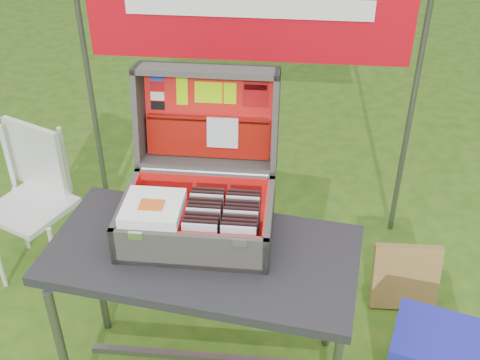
# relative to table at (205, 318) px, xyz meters

# --- Properties ---
(table) EXTENTS (1.24, 0.74, 0.73)m
(table) POSITION_rel_table_xyz_m (0.00, 0.00, 0.00)
(table) COLOR black
(table) RESTS_ON ground
(table_top) EXTENTS (1.24, 0.74, 0.04)m
(table_top) POSITION_rel_table_xyz_m (0.00, 0.00, 0.35)
(table_top) COLOR black
(table_top) RESTS_ON ground
(table_leg_fl) EXTENTS (0.04, 0.04, 0.69)m
(table_leg_fl) POSITION_rel_table_xyz_m (-0.53, -0.23, -0.02)
(table_leg_fl) COLOR #59595B
(table_leg_fl) RESTS_ON ground
(table_leg_bl) EXTENTS (0.04, 0.04, 0.69)m
(table_leg_bl) POSITION_rel_table_xyz_m (-0.53, 0.23, -0.02)
(table_leg_bl) COLOR #59595B
(table_leg_bl) RESTS_ON ground
(table_leg_br) EXTENTS (0.04, 0.04, 0.69)m
(table_leg_br) POSITION_rel_table_xyz_m (0.53, 0.23, -0.02)
(table_leg_br) COLOR #59595B
(table_leg_br) RESTS_ON ground
(table_brace) EXTENTS (1.02, 0.03, 0.03)m
(table_brace) POSITION_rel_table_xyz_m (-0.00, 0.00, -0.25)
(table_brace) COLOR #59595B
(table_brace) RESTS_ON ground
(suitcase) EXTENTS (0.58, 0.57, 0.55)m
(suitcase) POSITION_rel_table_xyz_m (-0.03, 0.16, 0.64)
(suitcase) COLOR #524F4A
(suitcase) RESTS_ON table
(suitcase_base_bottom) EXTENTS (0.58, 0.41, 0.02)m
(suitcase_base_bottom) POSITION_rel_table_xyz_m (-0.03, 0.10, 0.38)
(suitcase_base_bottom) COLOR #524F4A
(suitcase_base_bottom) RESTS_ON table_top
(suitcase_base_wall_front) EXTENTS (0.58, 0.02, 0.15)m
(suitcase_base_wall_front) POSITION_rel_table_xyz_m (-0.03, -0.10, 0.44)
(suitcase_base_wall_front) COLOR #524F4A
(suitcase_base_wall_front) RESTS_ON table_top
(suitcase_base_wall_back) EXTENTS (0.58, 0.02, 0.15)m
(suitcase_base_wall_back) POSITION_rel_table_xyz_m (-0.03, 0.29, 0.44)
(suitcase_base_wall_back) COLOR #524F4A
(suitcase_base_wall_back) RESTS_ON table_top
(suitcase_base_wall_left) EXTENTS (0.02, 0.41, 0.15)m
(suitcase_base_wall_left) POSITION_rel_table_xyz_m (-0.31, 0.10, 0.44)
(suitcase_base_wall_left) COLOR #524F4A
(suitcase_base_wall_left) RESTS_ON table_top
(suitcase_base_wall_right) EXTENTS (0.02, 0.41, 0.15)m
(suitcase_base_wall_right) POSITION_rel_table_xyz_m (0.25, 0.10, 0.44)
(suitcase_base_wall_right) COLOR #524F4A
(suitcase_base_wall_right) RESTS_ON table_top
(suitcase_liner_floor) EXTENTS (0.53, 0.37, 0.01)m
(suitcase_liner_floor) POSITION_rel_table_xyz_m (-0.03, 0.10, 0.39)
(suitcase_liner_floor) COLOR red
(suitcase_liner_floor) RESTS_ON suitcase_base_bottom
(suitcase_latch_left) EXTENTS (0.05, 0.01, 0.03)m
(suitcase_latch_left) POSITION_rel_table_xyz_m (-0.22, -0.11, 0.51)
(suitcase_latch_left) COLOR silver
(suitcase_latch_left) RESTS_ON suitcase_base_wall_front
(suitcase_latch_right) EXTENTS (0.05, 0.01, 0.03)m
(suitcase_latch_right) POSITION_rel_table_xyz_m (0.15, -0.11, 0.51)
(suitcase_latch_right) COLOR silver
(suitcase_latch_right) RESTS_ON suitcase_base_wall_front
(suitcase_hinge) EXTENTS (0.52, 0.02, 0.02)m
(suitcase_hinge) POSITION_rel_table_xyz_m (-0.03, 0.30, 0.52)
(suitcase_hinge) COLOR silver
(suitcase_hinge) RESTS_ON suitcase_base_wall_back
(suitcase_lid_back) EXTENTS (0.58, 0.09, 0.41)m
(suitcase_lid_back) POSITION_rel_table_xyz_m (-0.03, 0.48, 0.70)
(suitcase_lid_back) COLOR #524F4A
(suitcase_lid_back) RESTS_ON suitcase_base_wall_back
(suitcase_lid_rim_far) EXTENTS (0.58, 0.16, 0.05)m
(suitcase_lid_rim_far) POSITION_rel_table_xyz_m (-0.03, 0.44, 0.90)
(suitcase_lid_rim_far) COLOR #524F4A
(suitcase_lid_rim_far) RESTS_ON suitcase_lid_back
(suitcase_lid_rim_near) EXTENTS (0.58, 0.16, 0.05)m
(suitcase_lid_rim_near) POSITION_rel_table_xyz_m (-0.03, 0.38, 0.52)
(suitcase_lid_rim_near) COLOR #524F4A
(suitcase_lid_rim_near) RESTS_ON suitcase_lid_back
(suitcase_lid_rim_left) EXTENTS (0.02, 0.22, 0.43)m
(suitcase_lid_rim_left) POSITION_rel_table_xyz_m (-0.31, 0.41, 0.71)
(suitcase_lid_rim_left) COLOR #524F4A
(suitcase_lid_rim_left) RESTS_ON suitcase_lid_back
(suitcase_lid_rim_right) EXTENTS (0.02, 0.22, 0.43)m
(suitcase_lid_rim_right) POSITION_rel_table_xyz_m (0.25, 0.41, 0.71)
(suitcase_lid_rim_right) COLOR #524F4A
(suitcase_lid_rim_right) RESTS_ON suitcase_lid_back
(suitcase_lid_liner) EXTENTS (0.53, 0.07, 0.36)m
(suitcase_lid_liner) POSITION_rel_table_xyz_m (-0.03, 0.46, 0.70)
(suitcase_lid_liner) COLOR red
(suitcase_lid_liner) RESTS_ON suitcase_lid_back
(suitcase_liner_wall_front) EXTENTS (0.53, 0.01, 0.13)m
(suitcase_liner_wall_front) POSITION_rel_table_xyz_m (-0.03, -0.08, 0.45)
(suitcase_liner_wall_front) COLOR red
(suitcase_liner_wall_front) RESTS_ON suitcase_base_bottom
(suitcase_liner_wall_back) EXTENTS (0.53, 0.01, 0.13)m
(suitcase_liner_wall_back) POSITION_rel_table_xyz_m (-0.03, 0.28, 0.45)
(suitcase_liner_wall_back) COLOR red
(suitcase_liner_wall_back) RESTS_ON suitcase_base_bottom
(suitcase_liner_wall_left) EXTENTS (0.01, 0.37, 0.13)m
(suitcase_liner_wall_left) POSITION_rel_table_xyz_m (-0.29, 0.10, 0.45)
(suitcase_liner_wall_left) COLOR red
(suitcase_liner_wall_left) RESTS_ON suitcase_base_bottom
(suitcase_liner_wall_right) EXTENTS (0.01, 0.37, 0.13)m
(suitcase_liner_wall_right) POSITION_rel_table_xyz_m (0.23, 0.10, 0.45)
(suitcase_liner_wall_right) COLOR red
(suitcase_liner_wall_right) RESTS_ON suitcase_base_bottom
(suitcase_lid_pocket) EXTENTS (0.51, 0.06, 0.17)m
(suitcase_lid_pocket) POSITION_rel_table_xyz_m (-0.03, 0.43, 0.61)
(suitcase_lid_pocket) COLOR maroon
(suitcase_lid_pocket) RESTS_ON suitcase_lid_liner
(suitcase_pocket_edge) EXTENTS (0.50, 0.02, 0.02)m
(suitcase_pocket_edge) POSITION_rel_table_xyz_m (-0.03, 0.44, 0.69)
(suitcase_pocket_edge) COLOR maroon
(suitcase_pocket_edge) RESTS_ON suitcase_lid_pocket
(suitcase_pocket_cd) EXTENTS (0.13, 0.03, 0.13)m
(suitcase_pocket_cd) POSITION_rel_table_xyz_m (0.03, 0.41, 0.64)
(suitcase_pocket_cd) COLOR silver
(suitcase_pocket_cd) RESTS_ON suitcase_lid_pocket
(lid_sticker_cc_a) EXTENTS (0.06, 0.01, 0.03)m
(lid_sticker_cc_a) POSITION_rel_table_xyz_m (-0.24, 0.48, 0.85)
(lid_sticker_cc_a) COLOR #1933B2
(lid_sticker_cc_a) RESTS_ON suitcase_lid_liner
(lid_sticker_cc_b) EXTENTS (0.06, 0.01, 0.03)m
(lid_sticker_cc_b) POSITION_rel_table_xyz_m (-0.24, 0.47, 0.81)
(lid_sticker_cc_b) COLOR #AC0B0F
(lid_sticker_cc_b) RESTS_ON suitcase_lid_liner
(lid_sticker_cc_c) EXTENTS (0.06, 0.01, 0.03)m
(lid_sticker_cc_c) POSITION_rel_table_xyz_m (-0.24, 0.47, 0.77)
(lid_sticker_cc_c) COLOR white
(lid_sticker_cc_c) RESTS_ON suitcase_lid_liner
(lid_sticker_cc_d) EXTENTS (0.06, 0.01, 0.03)m
(lid_sticker_cc_d) POSITION_rel_table_xyz_m (-0.24, 0.46, 0.73)
(lid_sticker_cc_d) COLOR black
(lid_sticker_cc_d) RESTS_ON suitcase_lid_liner
(lid_card_neon_tall) EXTENTS (0.05, 0.02, 0.11)m
(lid_card_neon_tall) POSITION_rel_table_xyz_m (-0.14, 0.47, 0.79)
(lid_card_neon_tall) COLOR #A6EA00
(lid_card_neon_tall) RESTS_ON suitcase_lid_liner
(lid_card_neon_main) EXTENTS (0.11, 0.02, 0.09)m
(lid_card_neon_main) POSITION_rel_table_xyz_m (-0.03, 0.47, 0.79)
(lid_card_neon_main) COLOR #A6EA00
(lid_card_neon_main) RESTS_ON suitcase_lid_liner
(lid_card_neon_small) EXTENTS (0.05, 0.02, 0.09)m
(lid_card_neon_small) POSITION_rel_table_xyz_m (0.06, 0.47, 0.79)
(lid_card_neon_small) COLOR #A6EA00
(lid_card_neon_small) RESTS_ON suitcase_lid_liner
(lid_sticker_band) EXTENTS (0.10, 0.02, 0.10)m
(lid_sticker_band) POSITION_rel_table_xyz_m (0.16, 0.47, 0.79)
(lid_sticker_band) COLOR #AC0B0F
(lid_sticker_band) RESTS_ON suitcase_lid_liner
(lid_sticker_band_bar) EXTENTS (0.09, 0.01, 0.02)m
(lid_sticker_band_bar) POSITION_rel_table_xyz_m (0.16, 0.48, 0.82)
(lid_sticker_band_bar) COLOR black
(lid_sticker_band_bar) RESTS_ON suitcase_lid_liner
(cd_left_0) EXTENTS (0.13, 0.01, 0.15)m
(cd_left_0) POSITION_rel_table_xyz_m (0.01, -0.06, 0.47)
(cd_left_0) COLOR silver
(cd_left_0) RESTS_ON suitcase_liner_floor
(cd_left_1) EXTENTS (0.13, 0.01, 0.15)m
(cd_left_1) POSITION_rel_table_xyz_m (0.01, -0.04, 0.47)
(cd_left_1) COLOR black
(cd_left_1) RESTS_ON suitcase_liner_floor
(cd_left_2) EXTENTS (0.13, 0.01, 0.15)m
(cd_left_2) POSITION_rel_table_xyz_m (0.01, -0.02, 0.47)
(cd_left_2) COLOR black
(cd_left_2) RESTS_ON suitcase_liner_floor
(cd_left_3) EXTENTS (0.13, 0.01, 0.15)m
(cd_left_3) POSITION_rel_table_xyz_m (0.01, 0.01, 0.47)
(cd_left_3) COLOR black
(cd_left_3) RESTS_ON suitcase_liner_floor
(cd_left_4) EXTENTS (0.13, 0.01, 0.15)m
(cd_left_4) POSITION_rel_table_xyz_m (0.01, 0.03, 0.47)
(cd_left_4) COLOR silver
(cd_left_4) RESTS_ON suitcase_liner_floor
(cd_left_5) EXTENTS (0.13, 0.01, 0.15)m
(cd_left_5) POSITION_rel_table_xyz_m (0.01, 0.05, 0.47)
(cd_left_5) COLOR black
(cd_left_5) RESTS_ON suitcase_liner_floor
(cd_left_6) EXTENTS (0.13, 0.01, 0.15)m
(cd_left_6) POSITION_rel_table_xyz_m (0.01, 0.07, 0.47)
(cd_left_6) COLOR black
(cd_left_6) RESTS_ON suitcase_liner_floor
(cd_left_7) EXTENTS (0.13, 0.01, 0.15)m
(cd_left_7) POSITION_rel_table_xyz_m (0.01, 0.10, 0.47)
(cd_left_7) COLOR black
(cd_left_7) RESTS_ON suitcase_liner_floor
(cd_left_8) EXTENTS (0.13, 0.01, 0.15)m
(cd_left_8) POSITION_rel_table_xyz_m (0.01, 0.12, 0.47)
(cd_left_8) COLOR silver
(cd_left_8) RESTS_ON suitcase_liner_floor
(cd_left_9) EXTENTS (0.13, 0.01, 0.15)m
(cd_left_9) POSITION_rel_table_xyz_m (0.01, 0.14, 0.47)
(cd_left_9) COLOR black
(cd_left_9) RESTS_ON suitcase_liner_floor
(cd_left_10) EXTENTS (0.13, 0.01, 0.15)m
(cd_left_10) POSITION_rel_table_xyz_m (0.01, 0.16, 0.47)
(cd_left_10) COLOR black
(cd_left_10) RESTS_ON suitcase_liner_floor
(cd_right_0) EXTENTS (0.13, 0.01, 0.15)m
(cd_right_0) POSITION_rel_table_xyz_m (0.14, -0.06, 0.47)
(cd_right_0) COLOR silver
(cd_right_0) RESTS_ON suitcase_liner_floor
(cd_right_1) EXTENTS (0.13, 0.01, 0.15)m
(cd_right_1) POSITION_rel_table_xyz_m (0.14, -0.04, 0.47)
(cd_right_1) COLOR black
(cd_right_1) RESTS_ON suitcase_liner_floor
(cd_right_2) EXTENTS (0.13, 0.01, 0.15)m
(cd_right_2) POSITION_rel_table_xyz_m (0.14, -0.02, 0.47)
(cd_right_2) COLOR black
(cd_right_2) RESTS_ON suitcase_liner_floor
(cd_right_3) EXTENTS (0.13, 0.01, 0.15)m
(cd_right_3) POSITION_rel_table_xyz_m (0.14, 0.01, 0.47)
(cd_right_3) COLOR black
(cd_right_3) RESTS_ON suitcase_liner_floor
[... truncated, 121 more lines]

